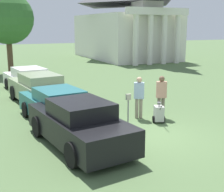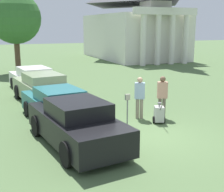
% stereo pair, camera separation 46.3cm
% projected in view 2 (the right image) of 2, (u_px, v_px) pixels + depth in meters
% --- Properties ---
extents(ground_plane, '(120.00, 120.00, 0.00)m').
position_uv_depth(ground_plane, '(147.00, 137.00, 10.94)').
color(ground_plane, '#4C663D').
extents(parked_car_black, '(2.43, 4.84, 1.51)m').
position_uv_depth(parked_car_black, '(76.00, 124.00, 10.08)').
color(parked_car_black, black).
rests_on(parked_car_black, ground_plane).
extents(parked_car_teal, '(2.34, 4.87, 1.40)m').
position_uv_depth(parked_car_teal, '(58.00, 106.00, 12.47)').
color(parked_car_teal, '#23666B').
rests_on(parked_car_teal, ground_plane).
extents(parked_car_sage, '(2.47, 5.23, 1.52)m').
position_uv_depth(parked_car_sage, '(43.00, 89.00, 15.56)').
color(parked_car_sage, gray).
rests_on(parked_car_sage, ground_plane).
extents(parked_car_white, '(2.41, 5.19, 1.45)m').
position_uv_depth(parked_car_white, '(34.00, 80.00, 18.36)').
color(parked_car_white, silver).
rests_on(parked_car_white, ground_plane).
extents(parking_meter, '(0.18, 0.09, 1.35)m').
position_uv_depth(parking_meter, '(127.00, 105.00, 11.56)').
color(parking_meter, slate).
rests_on(parking_meter, ground_plane).
extents(person_worker, '(0.47, 0.40, 1.75)m').
position_uv_depth(person_worker, '(140.00, 95.00, 12.90)').
color(person_worker, gray).
rests_on(person_worker, ground_plane).
extents(person_supervisor, '(0.47, 0.38, 1.78)m').
position_uv_depth(person_supervisor, '(162.00, 94.00, 12.95)').
color(person_supervisor, '#665B4C').
rests_on(person_supervisor, ground_plane).
extents(equipment_cart, '(0.56, 0.99, 1.00)m').
position_uv_depth(equipment_cart, '(159.00, 114.00, 12.39)').
color(equipment_cart, '#B2B2AD').
rests_on(equipment_cart, ground_plane).
extents(church, '(8.26, 14.63, 20.12)m').
position_uv_depth(church, '(135.00, 16.00, 36.42)').
color(church, silver).
rests_on(church, ground_plane).
extents(shade_tree, '(4.09, 4.09, 6.45)m').
position_uv_depth(shade_tree, '(15.00, 18.00, 24.69)').
color(shade_tree, brown).
rests_on(shade_tree, ground_plane).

